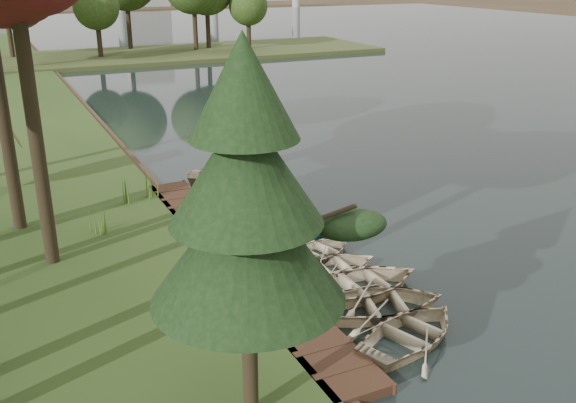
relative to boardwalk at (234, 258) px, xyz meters
name	(u,v)px	position (x,y,z in m)	size (l,w,h in m)	color
ground	(279,254)	(1.60, 0.00, -0.15)	(300.00, 300.00, 0.00)	#3D2F1D
water	(517,87)	(31.60, 20.00, -0.12)	(130.00, 200.00, 0.05)	black
boardwalk	(234,258)	(0.00, 0.00, 0.00)	(1.60, 16.00, 0.30)	#372215
peninsula	(147,56)	(9.60, 50.00, 0.08)	(50.00, 14.00, 0.45)	#38441E
rowboat_0	(412,330)	(2.34, -6.41, 0.25)	(2.42, 3.39, 0.70)	#C9B791
rowboat_1	(379,301)	(2.38, -4.86, 0.28)	(2.65, 3.71, 0.77)	#C9B791
rowboat_2	(361,282)	(2.55, -3.68, 0.30)	(2.72, 3.81, 0.79)	#C9B791
rowboat_3	(330,265)	(2.34, -2.19, 0.23)	(2.24, 3.14, 0.65)	#C9B791
rowboat_4	(317,250)	(2.52, -0.97, 0.21)	(2.15, 3.01, 0.62)	#C9B791
rowboat_5	(296,229)	(2.61, 0.74, 0.29)	(2.67, 3.74, 0.77)	#2D7D74
rowboat_6	(277,217)	(2.44, 2.01, 0.29)	(2.69, 3.76, 0.78)	#C9B791
rowboat_7	(270,208)	(2.69, 3.10, 0.26)	(2.45, 3.43, 0.71)	#C9B791
rowboat_8	(255,195)	(2.74, 4.78, 0.23)	(2.26, 3.16, 0.65)	#C9B791
rowboat_9	(237,188)	(2.33, 5.73, 0.28)	(2.64, 3.70, 0.77)	#C9B791
rowboat_10	(232,174)	(2.84, 7.59, 0.30)	(2.76, 3.86, 0.80)	#C9B791
stored_rowboat	(16,178)	(-5.81, 10.32, 0.53)	(2.63, 3.68, 0.76)	#C9B791
pine_tree	(246,200)	(-2.49, -7.46, 4.88)	(3.80, 3.80, 7.78)	black
reeds_0	(231,275)	(-1.00, -2.42, 0.72)	(0.60, 0.60, 1.13)	#3F661E
reeds_1	(98,221)	(-3.62, 3.74, 0.59)	(0.60, 0.60, 0.89)	#3F661E
reeds_2	(127,192)	(-2.06, 6.16, 0.65)	(0.60, 0.60, 1.00)	#3F661E
reeds_3	(151,185)	(-1.00, 6.54, 0.64)	(0.60, 0.60, 0.98)	#3F661E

